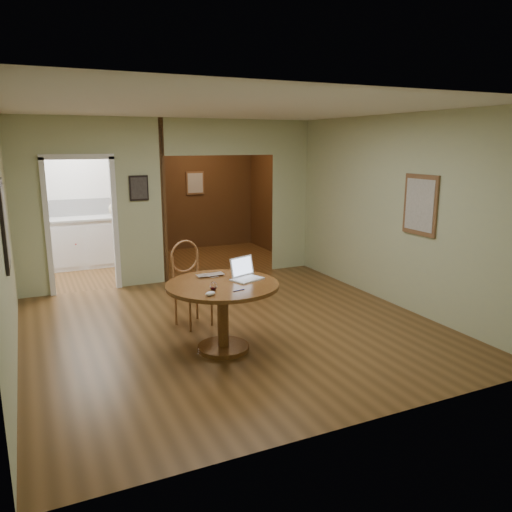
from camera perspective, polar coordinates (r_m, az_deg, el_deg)
name	(u,v)px	position (r m, az deg, el deg)	size (l,w,h in m)	color
floor	(234,328)	(6.42, -2.54, -8.21)	(5.00, 5.00, 0.00)	#4F3316
room_shell	(140,203)	(8.89, -13.15, 5.90)	(5.20, 7.50, 5.00)	white
dining_table	(223,301)	(5.59, -3.83, -5.14)	(1.26, 1.26, 0.79)	brown
chair	(190,278)	(6.44, -7.56, -2.56)	(0.57, 0.57, 1.09)	#955634
open_laptop	(245,273)	(5.70, -1.30, -1.96)	(0.40, 0.40, 0.24)	white
closed_laptop	(212,276)	(5.78, -5.08, -2.30)	(0.32, 0.21, 0.03)	#ABABB0
mouse	(210,294)	(5.09, -5.24, -4.29)	(0.11, 0.06, 0.05)	white
wine_glass	(213,286)	(5.27, -4.89, -3.44)	(0.08, 0.08, 0.09)	white
pen	(239,290)	(5.25, -1.97, -3.94)	(0.01, 0.01, 0.14)	navy
kitchen_cabinet	(83,242)	(9.96, -19.19, 1.49)	(2.06, 0.60, 0.94)	white
grocery_bag	(115,209)	(9.95, -15.77, 5.20)	(0.26, 0.22, 0.26)	beige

